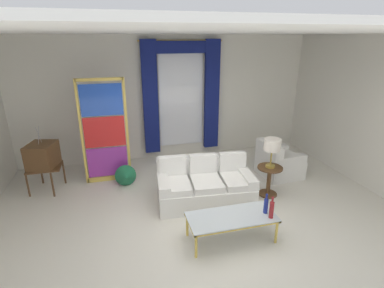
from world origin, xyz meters
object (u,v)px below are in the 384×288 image
bottle_blue_decanter (272,209)px  vintage_tv (42,157)px  table_lamp_brass (272,146)px  bottle_crystal_tall (266,205)px  coffee_table (232,218)px  armchair_white (278,164)px  stained_glass_divider (105,134)px  round_side_table (269,178)px  couch_white_long (204,185)px  peacock_figurine (126,177)px

bottle_blue_decanter → vintage_tv: 4.42m
table_lamp_brass → bottle_crystal_tall: bearing=-121.2°
coffee_table → vintage_tv: size_ratio=0.99×
vintage_tv → armchair_white: size_ratio=1.54×
bottle_blue_decanter → armchair_white: (1.29, 2.01, -0.27)m
bottle_blue_decanter → stained_glass_divider: size_ratio=0.16×
armchair_white → round_side_table: (-0.62, -0.73, 0.07)m
bottle_blue_decanter → vintage_tv: bearing=143.7°
coffee_table → bottle_crystal_tall: 0.56m
bottle_blue_decanter → armchair_white: size_ratio=0.41×
stained_glass_divider → couch_white_long: bearing=-36.7°
stained_glass_divider → round_side_table: (3.02, -1.45, -0.70)m
couch_white_long → coffee_table: couch_white_long is taller
bottle_crystal_tall → stained_glass_divider: (-2.33, 2.59, 0.51)m
couch_white_long → bottle_blue_decanter: couch_white_long is taller
couch_white_long → peacock_figurine: (-1.42, 0.92, -0.08)m
coffee_table → armchair_white: bearing=44.8°
bottle_crystal_tall → round_side_table: bearing=58.8°
stained_glass_divider → round_side_table: size_ratio=3.70×
peacock_figurine → bottle_crystal_tall: bearing=-47.8°
couch_white_long → stained_glass_divider: bearing=143.3°
coffee_table → stained_glass_divider: 3.19m
vintage_tv → table_lamp_brass: size_ratio=2.36×
coffee_table → armchair_white: size_ratio=1.53×
table_lamp_brass → stained_glass_divider: bearing=154.4°
bottle_blue_decanter → stained_glass_divider: bearing=130.7°
couch_white_long → bottle_crystal_tall: couch_white_long is taller
peacock_figurine → vintage_tv: bearing=169.9°
coffee_table → peacock_figurine: bearing=124.1°
bottle_crystal_tall → round_side_table: 1.35m
coffee_table → couch_white_long: bearing=92.1°
couch_white_long → bottle_blue_decanter: 1.56m
couch_white_long → stained_glass_divider: (-1.75, 1.31, 0.75)m
armchair_white → stained_glass_divider: bearing=168.8°
peacock_figurine → table_lamp_brass: (2.69, -1.06, 0.81)m
stained_glass_divider → peacock_figurine: bearing=-49.0°
couch_white_long → coffee_table: bearing=-87.9°
coffee_table → round_side_table: round_side_table is taller
bottle_blue_decanter → vintage_tv: (-3.56, 2.62, 0.17)m
vintage_tv → peacock_figurine: (1.55, -0.28, -0.51)m
couch_white_long → peacock_figurine: bearing=147.1°
coffee_table → round_side_table: 1.64m
peacock_figurine → coffee_table: bearing=-55.9°
bottle_blue_decanter → table_lamp_brass: 1.52m
bottle_blue_decanter → peacock_figurine: 3.10m
vintage_tv → armchair_white: vintage_tv is taller
coffee_table → table_lamp_brass: bearing=41.8°
coffee_table → table_lamp_brass: table_lamp_brass is taller
bottle_crystal_tall → vintage_tv: vintage_tv is taller
stained_glass_divider → round_side_table: bearing=-25.6°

